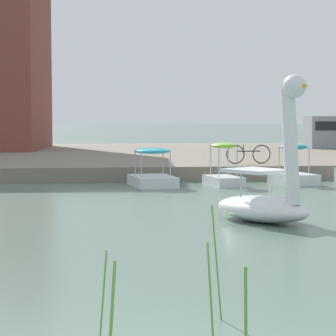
% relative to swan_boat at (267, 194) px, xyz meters
% --- Properties ---
extents(shore_bank_far, '(130.57, 24.78, 0.53)m').
position_rel_swan_boat_xyz_m(shore_bank_far, '(-3.31, 22.63, -0.37)').
color(shore_bank_far, slate).
rests_on(shore_bank_far, ground_plane).
extents(swan_boat, '(2.43, 2.80, 3.22)m').
position_rel_swan_boat_xyz_m(swan_boat, '(0.00, 0.00, 0.00)').
color(swan_boat, white).
rests_on(swan_boat, ground_plane).
extents(pedal_boat_cyan, '(1.61, 2.23, 1.31)m').
position_rel_swan_boat_xyz_m(pedal_boat_cyan, '(-1.73, 8.55, -0.22)').
color(pedal_boat_cyan, white).
rests_on(pedal_boat_cyan, ground_plane).
extents(pedal_boat_lime, '(1.23, 1.86, 1.48)m').
position_rel_swan_boat_xyz_m(pedal_boat_lime, '(0.72, 8.52, -0.18)').
color(pedal_boat_lime, white).
rests_on(pedal_boat_lime, ground_plane).
extents(pedal_boat_teal, '(1.50, 1.97, 1.41)m').
position_rel_swan_boat_xyz_m(pedal_boat_teal, '(3.27, 8.76, -0.23)').
color(pedal_boat_teal, white).
rests_on(pedal_boat_teal, ground_plane).
extents(bicycle_parked, '(1.80, 0.15, 0.75)m').
position_rel_swan_boat_xyz_m(bicycle_parked, '(2.36, 11.78, 0.27)').
color(bicycle_parked, black).
rests_on(bicycle_parked, shore_bank_far).
extents(reed_clump_foreground, '(4.04, 1.25, 1.35)m').
position_rel_swan_boat_xyz_m(reed_clump_foreground, '(-1.77, -8.06, -0.09)').
color(reed_clump_foreground, '#568E38').
rests_on(reed_clump_foreground, ground_plane).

